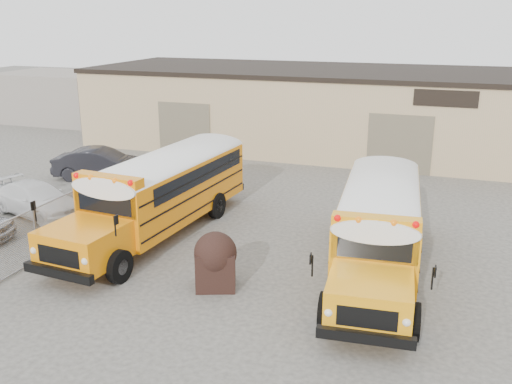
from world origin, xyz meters
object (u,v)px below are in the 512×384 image
(school_bus_right, at_px, (386,173))
(car_white, at_px, (37,199))
(car_dark, at_px, (101,164))
(school_bus_left, at_px, (234,152))
(tarp_bundle, at_px, (216,260))

(school_bus_right, height_order, car_white, school_bus_right)
(car_dark, bearing_deg, school_bus_right, -104.79)
(school_bus_left, relative_size, car_dark, 2.24)
(school_bus_left, distance_m, car_white, 8.76)
(school_bus_right, relative_size, car_dark, 2.12)
(car_dark, bearing_deg, school_bus_left, -97.01)
(school_bus_left, xyz_separation_m, tarp_bundle, (3.20, -9.68, -0.83))
(school_bus_left, distance_m, car_dark, 6.84)
(school_bus_left, height_order, school_bus_right, school_bus_left)
(tarp_bundle, distance_m, car_white, 10.03)
(school_bus_right, relative_size, car_white, 2.19)
(school_bus_left, xyz_separation_m, school_bus_right, (7.01, -1.09, -0.09))
(school_bus_left, height_order, car_dark, school_bus_left)
(school_bus_left, relative_size, tarp_bundle, 5.95)
(school_bus_left, bearing_deg, car_white, -135.29)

